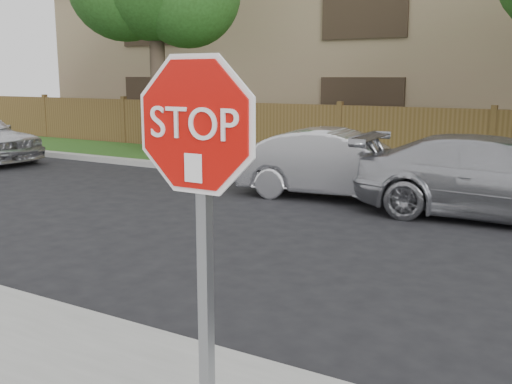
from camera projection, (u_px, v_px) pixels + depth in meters
The scene contains 7 objects.
ground at pixel (237, 362), 5.10m from camera, with size 90.00×90.00×0.00m, color black.
far_curb at pixel (459, 194), 11.93m from camera, with size 70.00×0.30×0.15m, color gray.
grass_strip at pixel (476, 182), 13.32m from camera, with size 70.00×3.00×0.12m, color #1E4714.
fence at pixel (492, 143), 14.52m from camera, with size 70.00×0.12×1.60m, color brown.
stop_sign at pixel (199, 186), 3.13m from camera, with size 1.01×0.13×2.55m.
sedan_left at pixel (340, 164), 11.81m from camera, with size 1.43×4.11×1.36m, color #B6B6BB.
sedan_right at pixel (499, 178), 10.07m from camera, with size 1.96×4.81×1.40m, color #A0A1A7.
Camera 1 is at (2.58, -3.96, 2.40)m, focal length 42.00 mm.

